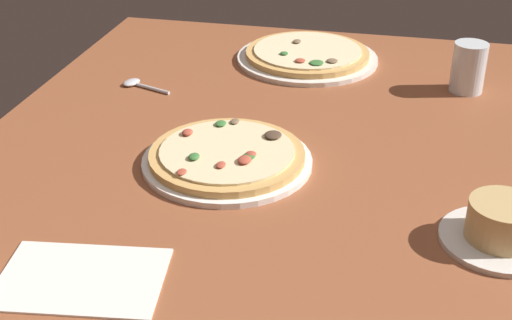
{
  "coord_description": "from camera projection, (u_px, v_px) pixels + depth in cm",
  "views": [
    {
      "loc": [
        89.48,
        15.33,
        59.21
      ],
      "look_at": [
        -3.06,
        -5.4,
        7.0
      ],
      "focal_mm": 49.78,
      "sensor_mm": 36.0,
      "label": 1
    }
  ],
  "objects": [
    {
      "name": "dining_table",
      "position": [
        286.0,
        202.0,
        1.07
      ],
      "size": [
        150.0,
        110.0,
        4.0
      ],
      "primitive_type": "cube",
      "color": "brown",
      "rests_on": "ground"
    },
    {
      "name": "pizza_main",
      "position": [
        227.0,
        157.0,
        1.13
      ],
      "size": [
        27.19,
        27.19,
        3.38
      ],
      "color": "white",
      "rests_on": "dining_table"
    },
    {
      "name": "pizza_side",
      "position": [
        307.0,
        55.0,
        1.53
      ],
      "size": [
        30.33,
        30.33,
        3.16
      ],
      "color": "silver",
      "rests_on": "dining_table"
    },
    {
      "name": "ramekin_on_saucer",
      "position": [
        502.0,
        226.0,
        0.93
      ],
      "size": [
        15.92,
        15.92,
        6.08
      ],
      "color": "silver",
      "rests_on": "dining_table"
    },
    {
      "name": "water_glass",
      "position": [
        468.0,
        69.0,
        1.37
      ],
      "size": [
        6.48,
        6.48,
        9.73
      ],
      "color": "silver",
      "rests_on": "dining_table"
    },
    {
      "name": "paper_menu",
      "position": [
        81.0,
        278.0,
        0.88
      ],
      "size": [
        16.37,
        22.02,
        0.3
      ],
      "primitive_type": "cube",
      "rotation": [
        0.0,
        0.0,
        0.13
      ],
      "color": "white",
      "rests_on": "dining_table"
    },
    {
      "name": "spoon",
      "position": [
        137.0,
        84.0,
        1.41
      ],
      "size": [
        5.87,
        11.04,
        1.0
      ],
      "color": "silver",
      "rests_on": "dining_table"
    }
  ]
}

